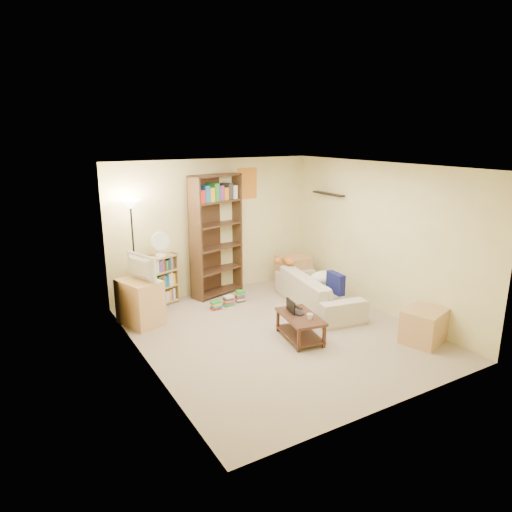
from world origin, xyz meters
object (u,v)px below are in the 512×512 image
Objects in this scene: mug at (310,317)px; side_table at (293,272)px; tabby_cat at (286,261)px; tv_stand at (140,302)px; floor_lamp at (132,224)px; coffee_table at (300,324)px; tall_bookshelf at (216,233)px; short_bookshelf at (159,281)px; end_cabinet at (424,326)px; desk_fan at (160,244)px; sofa at (317,291)px; television at (138,268)px; laptop at (298,311)px.

mug is 2.51m from side_table.
tabby_cat is 2.78m from tv_stand.
tabby_cat is 0.24× the size of floor_lamp.
tall_bookshelf reaches higher than coffee_table.
tall_bookshelf is at bearing -19.80° from short_bookshelf.
tv_stand is 4.31m from end_cabinet.
tabby_cat is 1.06× the size of desk_fan.
end_cabinet is at bearing -156.43° from sofa.
television is (-1.89, 1.92, 0.51)m from mug.
tall_bookshelf is at bearing 116.72° from end_cabinet.
end_cabinet is at bearing -57.50° from tv_stand.
short_bookshelf is at bearing 117.81° from mug.
short_bookshelf is (0.53, 0.65, -0.49)m from television.
tall_bookshelf reaches higher than mug.
coffee_table is at bearing -122.29° from side_table.
mug is at bearing 171.36° from laptop.
television is at bearing 141.00° from end_cabinet.
tv_stand is 0.82× the size of short_bookshelf.
tabby_cat is 0.21× the size of tall_bookshelf.
television is 0.97m from short_bookshelf.
tall_bookshelf reaches higher than side_table.
tabby_cat reaches higher than tv_stand.
side_table is at bearing 94.37° from end_cabinet.
side_table is (1.26, 2.00, 0.08)m from coffee_table.
television is (-1.86, 1.74, 0.70)m from coffee_table.
desk_fan is 0.70× the size of side_table.
floor_lamp is (0.10, 0.55, 1.16)m from tv_stand.
sofa is 3.37× the size of side_table.
short_bookshelf is 1.16m from floor_lamp.
laptop is at bearing -123.02° from side_table.
short_bookshelf is at bearing 138.11° from desk_fan.
sofa is 4.53× the size of tabby_cat.
sofa is at bearing -34.32° from tv_stand.
desk_fan is at bearing 166.25° from tall_bookshelf.
end_cabinet is (0.47, -1.90, -0.04)m from sofa.
television is 1.17× the size of end_cabinet.
mug is 0.23× the size of desk_fan.
tall_bookshelf is 3.75× the size of end_cabinet.
tall_bookshelf is (-1.23, 1.47, 0.89)m from sofa.
mug is 2.70m from tv_stand.
tv_stand is (-2.76, 0.02, -0.30)m from tabby_cat.
short_bookshelf is at bearing 129.96° from end_cabinet.
tall_bookshelf is (1.66, 0.65, 0.25)m from television.
tv_stand is at bearing -149.13° from short_bookshelf.
laptop is at bearing 80.08° from coffee_table.
side_table is (0.36, 0.28, -0.35)m from tabby_cat.
desk_fan is at bearing 128.56° from coffee_table.
side_table is (3.02, -0.28, -1.21)m from floor_lamp.
short_bookshelf is (-2.35, 1.47, 0.15)m from sofa.
floor_lamp is at bearing 168.01° from tabby_cat.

